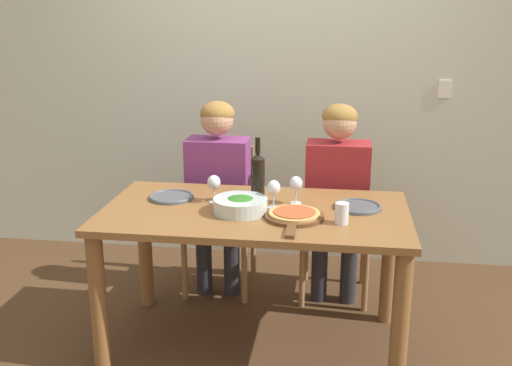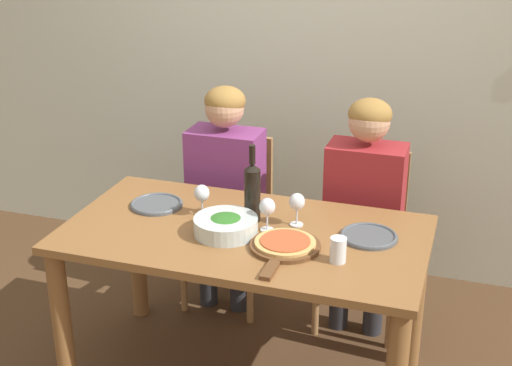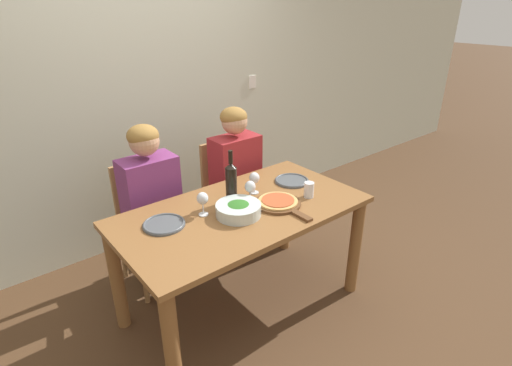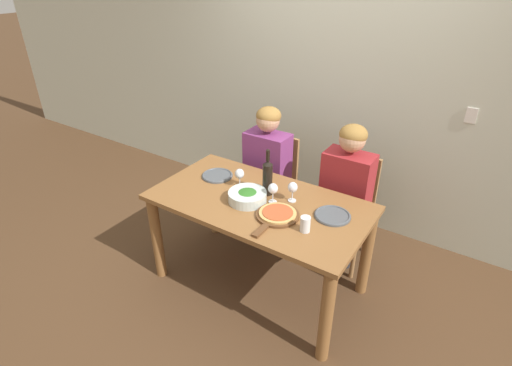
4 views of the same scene
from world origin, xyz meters
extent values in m
plane|color=#4C331E|center=(0.00, 0.00, 0.00)|extent=(40.00, 40.00, 0.00)
cube|color=beige|center=(0.00, 1.30, 1.35)|extent=(10.00, 0.05, 2.70)
cube|color=white|center=(1.10, 1.27, 1.25)|extent=(0.08, 0.01, 0.12)
cube|color=brown|center=(0.00, 0.00, 0.76)|extent=(1.57, 0.84, 0.04)
cylinder|color=brown|center=(-0.73, -0.36, 0.37)|extent=(0.08, 0.08, 0.74)
cylinder|color=brown|center=(0.73, -0.36, 0.37)|extent=(0.08, 0.08, 0.74)
cylinder|color=brown|center=(-0.73, 0.36, 0.37)|extent=(0.08, 0.08, 0.74)
cylinder|color=brown|center=(0.73, 0.36, 0.37)|extent=(0.08, 0.08, 0.74)
cube|color=#9E7042|center=(-0.32, 0.65, 0.45)|extent=(0.42, 0.42, 0.04)
cube|color=#9E7042|center=(-0.32, 0.85, 0.69)|extent=(0.38, 0.03, 0.45)
cylinder|color=#9E7042|center=(-0.51, 0.46, 0.21)|extent=(0.04, 0.04, 0.43)
cylinder|color=#9E7042|center=(-0.13, 0.46, 0.21)|extent=(0.04, 0.04, 0.43)
cylinder|color=#9E7042|center=(-0.51, 0.84, 0.21)|extent=(0.04, 0.04, 0.43)
cylinder|color=#9E7042|center=(-0.13, 0.84, 0.21)|extent=(0.04, 0.04, 0.43)
cube|color=#9E7042|center=(0.41, 0.65, 0.45)|extent=(0.42, 0.42, 0.04)
cube|color=#9E7042|center=(0.41, 0.85, 0.69)|extent=(0.38, 0.03, 0.45)
cylinder|color=#9E7042|center=(0.22, 0.46, 0.21)|extent=(0.04, 0.04, 0.43)
cylinder|color=#9E7042|center=(0.60, 0.46, 0.21)|extent=(0.04, 0.04, 0.43)
cylinder|color=#9E7042|center=(0.22, 0.84, 0.21)|extent=(0.04, 0.04, 0.43)
cylinder|color=#9E7042|center=(0.60, 0.84, 0.21)|extent=(0.04, 0.04, 0.43)
cylinder|color=#28282D|center=(-0.41, 0.57, 0.23)|extent=(0.10, 0.10, 0.46)
cylinder|color=#28282D|center=(-0.23, 0.57, 0.23)|extent=(0.10, 0.10, 0.46)
cube|color=#7A3370|center=(-0.32, 0.63, 0.73)|extent=(0.38, 0.22, 0.54)
cylinder|color=#7A3370|center=(-0.52, 0.39, 0.58)|extent=(0.07, 0.31, 0.14)
cylinder|color=#7A3370|center=(-0.12, 0.39, 0.58)|extent=(0.07, 0.31, 0.14)
sphere|color=tan|center=(-0.32, 0.63, 1.12)|extent=(0.20, 0.20, 0.20)
ellipsoid|color=olive|center=(-0.32, 0.64, 1.16)|extent=(0.21, 0.21, 0.15)
cylinder|color=#28282D|center=(0.32, 0.57, 0.23)|extent=(0.10, 0.10, 0.46)
cylinder|color=#28282D|center=(0.50, 0.57, 0.23)|extent=(0.10, 0.10, 0.46)
cube|color=maroon|center=(0.41, 0.63, 0.73)|extent=(0.38, 0.22, 0.54)
cylinder|color=maroon|center=(0.21, 0.39, 0.58)|extent=(0.07, 0.31, 0.14)
cylinder|color=maroon|center=(0.61, 0.39, 0.58)|extent=(0.07, 0.31, 0.14)
sphere|color=tan|center=(0.41, 0.63, 1.12)|extent=(0.20, 0.20, 0.20)
ellipsoid|color=olive|center=(0.41, 0.64, 1.16)|extent=(0.21, 0.21, 0.15)
cylinder|color=black|center=(0.00, 0.11, 0.90)|extent=(0.07, 0.07, 0.24)
cone|color=black|center=(0.00, 0.11, 1.03)|extent=(0.07, 0.07, 0.03)
cylinder|color=black|center=(0.00, 0.11, 1.09)|extent=(0.03, 0.03, 0.08)
cylinder|color=silver|center=(-0.07, -0.05, 0.81)|extent=(0.28, 0.28, 0.07)
ellipsoid|color=#2D6B23|center=(-0.07, -0.05, 0.82)|extent=(0.23, 0.23, 0.08)
cylinder|color=#4C5156|center=(-0.48, 0.12, 0.78)|extent=(0.25, 0.25, 0.01)
torus|color=#4C5156|center=(-0.48, 0.12, 0.79)|extent=(0.24, 0.24, 0.01)
cylinder|color=#4C5156|center=(0.52, 0.10, 0.78)|extent=(0.25, 0.25, 0.01)
torus|color=#4C5156|center=(0.52, 0.10, 0.79)|extent=(0.24, 0.24, 0.01)
cylinder|color=brown|center=(0.21, -0.10, 0.79)|extent=(0.29, 0.29, 0.02)
cube|color=brown|center=(0.21, -0.32, 0.79)|extent=(0.04, 0.14, 0.02)
cylinder|color=tan|center=(0.21, -0.10, 0.80)|extent=(0.25, 0.25, 0.01)
cylinder|color=#AD4C28|center=(0.21, -0.10, 0.81)|extent=(0.21, 0.21, 0.01)
cylinder|color=silver|center=(-0.23, 0.09, 0.78)|extent=(0.06, 0.06, 0.01)
cylinder|color=silver|center=(-0.23, 0.09, 0.82)|extent=(0.01, 0.01, 0.07)
ellipsoid|color=silver|center=(-0.23, 0.09, 0.89)|extent=(0.07, 0.07, 0.08)
ellipsoid|color=maroon|center=(-0.23, 0.09, 0.88)|extent=(0.06, 0.06, 0.03)
cylinder|color=silver|center=(0.20, 0.13, 0.78)|extent=(0.06, 0.06, 0.01)
cylinder|color=silver|center=(0.20, 0.13, 0.82)|extent=(0.01, 0.01, 0.07)
ellipsoid|color=silver|center=(0.20, 0.13, 0.89)|extent=(0.07, 0.07, 0.08)
ellipsoid|color=maroon|center=(0.20, 0.13, 0.88)|extent=(0.06, 0.06, 0.03)
cylinder|color=silver|center=(0.09, 0.03, 0.78)|extent=(0.06, 0.06, 0.01)
cylinder|color=silver|center=(0.09, 0.03, 0.82)|extent=(0.01, 0.01, 0.07)
ellipsoid|color=silver|center=(0.09, 0.03, 0.89)|extent=(0.07, 0.07, 0.08)
ellipsoid|color=maroon|center=(0.09, 0.03, 0.88)|extent=(0.06, 0.06, 0.03)
cylinder|color=silver|center=(0.44, -0.15, 0.83)|extent=(0.07, 0.07, 0.10)
camera|label=1|loc=(0.41, -2.88, 1.77)|focal=42.00mm
camera|label=2|loc=(0.91, -2.62, 2.13)|focal=50.00mm
camera|label=3|loc=(-1.32, -1.76, 1.97)|focal=28.00mm
camera|label=4|loc=(1.31, -2.05, 2.29)|focal=28.00mm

